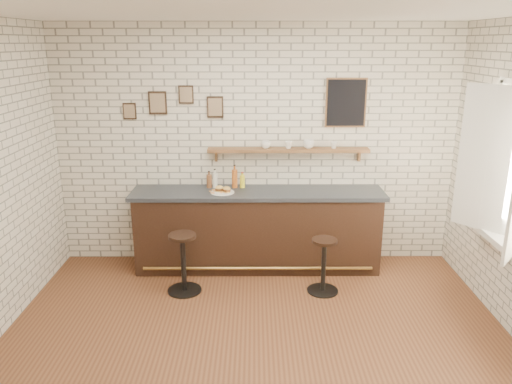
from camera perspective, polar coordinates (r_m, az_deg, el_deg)
ground at (r=5.00m, az=0.06°, el=-16.81°), size 5.00×5.00×0.00m
bar_counter at (r=6.28m, az=0.18°, el=-4.28°), size 3.10×0.65×1.01m
sandwich_plate at (r=6.06m, az=-3.87°, el=-0.02°), size 0.28×0.28×0.01m
ciabatta_sandwich at (r=6.05m, az=-3.79°, el=0.34°), size 0.21×0.15×0.07m
potato_chips at (r=6.06m, az=-4.01°, el=0.04°), size 0.26×0.18×0.00m
bitters_bottle_brown at (r=6.26m, az=-5.38°, el=1.28°), size 0.07×0.07×0.21m
bitters_bottle_white at (r=6.26m, az=-4.71°, el=1.38°), size 0.06×0.06×0.24m
bitters_bottle_amber at (r=6.24m, az=-2.46°, el=1.57°), size 0.07×0.07×0.29m
condiment_bottle_yellow at (r=6.24m, az=-1.57°, el=1.26°), size 0.06×0.06×0.20m
bar_stool_left at (r=5.78m, az=-8.31°, el=-7.83°), size 0.39×0.39×0.70m
bar_stool_right at (r=5.78m, az=7.74°, el=-8.13°), size 0.36×0.36×0.65m
wall_shelf at (r=6.21m, az=3.70°, el=4.80°), size 2.00×0.18×0.18m
shelf_cup_a at (r=6.18m, az=1.13°, el=5.43°), size 0.17×0.17×0.09m
shelf_cup_b at (r=6.20m, az=3.74°, el=5.40°), size 0.12×0.12×0.09m
shelf_cup_c at (r=6.22m, az=6.03°, el=5.45°), size 0.14×0.14×0.10m
shelf_cup_d at (r=6.26m, az=8.88°, el=5.32°), size 0.10×0.10×0.08m
back_wall_decor at (r=6.19m, az=2.13°, el=10.11°), size 2.96×0.02×0.56m
window_sill at (r=5.40m, az=26.53°, el=-5.25°), size 0.20×1.35×0.06m
casement_window at (r=5.17m, az=27.18°, el=2.47°), size 0.40×1.30×1.56m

